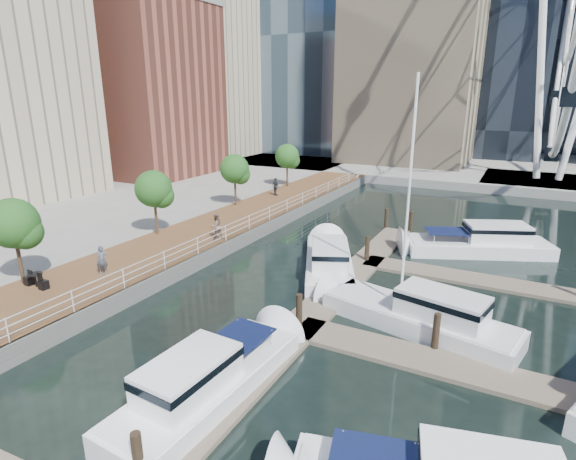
# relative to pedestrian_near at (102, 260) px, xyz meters

# --- Properties ---
(ground) EXTENTS (520.00, 520.00, 0.00)m
(ground) POSITION_rel_pedestrian_near_xyz_m (8.65, -6.86, -1.82)
(ground) COLOR black
(ground) RESTS_ON ground
(boardwalk) EXTENTS (6.00, 60.00, 1.00)m
(boardwalk) POSITION_rel_pedestrian_near_xyz_m (-0.35, 8.14, -1.32)
(boardwalk) COLOR brown
(boardwalk) RESTS_ON ground
(seawall) EXTENTS (0.25, 60.00, 1.00)m
(seawall) POSITION_rel_pedestrian_near_xyz_m (2.65, 8.14, -1.32)
(seawall) COLOR #595954
(seawall) RESTS_ON ground
(land_far) EXTENTS (200.00, 114.00, 1.00)m
(land_far) POSITION_rel_pedestrian_near_xyz_m (8.65, 95.14, -1.32)
(land_far) COLOR gray
(land_far) RESTS_ON ground
(pier) EXTENTS (14.00, 12.00, 1.00)m
(pier) POSITION_rel_pedestrian_near_xyz_m (22.65, 45.14, -1.32)
(pier) COLOR gray
(pier) RESTS_ON ground
(railing) EXTENTS (0.10, 60.00, 1.05)m
(railing) POSITION_rel_pedestrian_near_xyz_m (2.55, 8.14, -0.29)
(railing) COLOR white
(railing) RESTS_ON boardwalk
(floating_docks) EXTENTS (16.00, 34.00, 2.60)m
(floating_docks) POSITION_rel_pedestrian_near_xyz_m (16.61, 3.12, -1.32)
(floating_docks) COLOR #6D6051
(floating_docks) RESTS_ON ground
(midrise_condos) EXTENTS (19.00, 67.00, 28.00)m
(midrise_condos) POSITION_rel_pedestrian_near_xyz_m (-24.92, 19.96, 11.60)
(midrise_condos) COLOR #BCAD8E
(midrise_condos) RESTS_ON ground
(street_trees) EXTENTS (2.60, 42.60, 4.60)m
(street_trees) POSITION_rel_pedestrian_near_xyz_m (-2.75, 7.14, 2.47)
(street_trees) COLOR #3F2B1C
(street_trees) RESTS_ON ground
(pedestrian_near) EXTENTS (0.69, 0.70, 1.63)m
(pedestrian_near) POSITION_rel_pedestrian_near_xyz_m (0.00, 0.00, 0.00)
(pedestrian_near) COLOR #444C5B
(pedestrian_near) RESTS_ON boardwalk
(pedestrian_mid) EXTENTS (0.95, 1.08, 1.86)m
(pedestrian_mid) POSITION_rel_pedestrian_near_xyz_m (1.78, 8.11, 0.11)
(pedestrian_mid) COLOR #806358
(pedestrian_mid) RESTS_ON boardwalk
(pedestrian_far) EXTENTS (1.13, 0.81, 1.78)m
(pedestrian_far) POSITION_rel_pedestrian_near_xyz_m (-1.53, 22.39, 0.07)
(pedestrian_far) COLOR #2D3339
(pedestrian_far) RESTS_ON boardwalk
(moored_yachts) EXTENTS (22.77, 38.40, 11.50)m
(moored_yachts) POSITION_rel_pedestrian_near_xyz_m (17.13, 2.95, -1.82)
(moored_yachts) COLOR white
(moored_yachts) RESTS_ON ground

